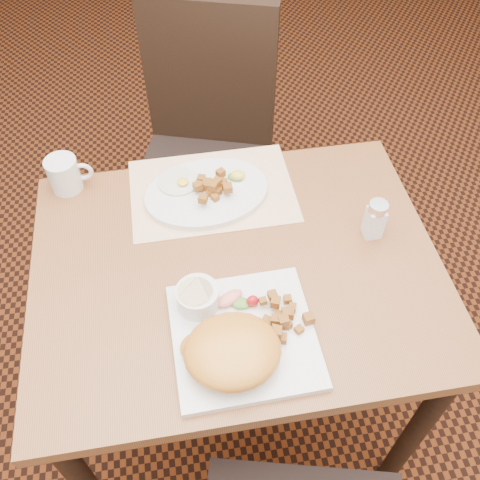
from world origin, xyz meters
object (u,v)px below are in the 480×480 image
Objects in this scene: plate_oval at (207,193)px; salt_shaker at (375,219)px; table at (237,293)px; coffee_mug at (65,174)px; plate_square at (244,336)px; chair_far at (206,143)px.

plate_oval is 0.40m from salt_shaker.
table is 0.51m from coffee_mug.
plate_square is 0.61m from coffee_mug.
table is at bearing -80.09° from plate_oval.
chair_far is at bearing 43.36° from coffee_mug.
table is at bearing -173.25° from salt_shaker.
plate_oval is at bearing 102.43° from chair_far.
plate_square is at bearing -95.17° from table.
coffee_mug reaches higher than plate_square.
table is 0.22m from plate_square.
salt_shaker is (0.32, 0.04, 0.16)m from table.
chair_far is 3.46× the size of plate_square.
plate_square is (-0.02, -0.85, 0.22)m from chair_far.
plate_square is 0.40m from plate_oval.
chair_far is 0.58m from coffee_mug.
plate_square reaches higher than table.
coffee_mug reaches higher than table.
salt_shaker reaches higher than table.
chair_far is 9.70× the size of salt_shaker.
table is 0.26m from plate_oval.
table is 3.21× the size of plate_square.
plate_oval is 3.05× the size of salt_shaker.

